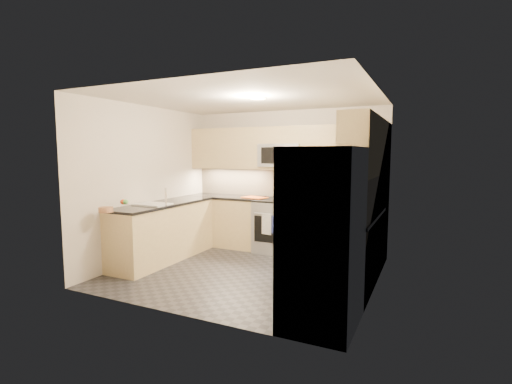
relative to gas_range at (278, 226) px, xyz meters
The scene contains 37 objects.
floor 1.35m from the gas_range, 90.00° to the right, with size 3.60×3.20×0.00m, color black.
ceiling 2.41m from the gas_range, 90.00° to the right, with size 3.60×3.20×0.02m, color beige.
wall_back 0.86m from the gas_range, 90.00° to the left, with size 3.60×0.02×2.50m, color beige.
wall_front 2.98m from the gas_range, 90.00° to the right, with size 3.60×0.02×2.50m, color beige.
wall_left 2.34m from the gas_range, 144.69° to the right, with size 0.02×3.20×2.50m, color beige.
wall_right 2.34m from the gas_range, 35.31° to the right, with size 0.02×3.20×2.50m, color beige.
base_cab_back_left 1.09m from the gas_range, behind, with size 1.42×0.60×0.90m, color tan.
base_cab_back_right 1.09m from the gas_range, ahead, with size 1.42×0.60×0.90m, color tan.
base_cab_right 1.88m from the gas_range, 36.87° to the right, with size 0.60×1.70×0.90m, color tan.
base_cab_peninsula 1.97m from the gas_range, 139.64° to the right, with size 0.60×2.00×0.90m, color tan.
countertop_back_left 1.19m from the gas_range, behind, with size 1.42×0.63×0.04m, color black.
countertop_back_right 1.19m from the gas_range, ahead, with size 1.42×0.63×0.04m, color black.
countertop_right 1.93m from the gas_range, 36.87° to the right, with size 0.63×1.70×0.04m, color black.
countertop_peninsula 2.02m from the gas_range, 139.64° to the right, with size 0.63×2.00×0.04m, color black.
upper_cab_back 1.38m from the gas_range, 90.00° to the left, with size 3.60×0.35×0.75m, color tan.
upper_cab_right 2.35m from the gas_range, 31.61° to the right, with size 0.35×1.95×0.75m, color tan.
backsplash_back 0.81m from the gas_range, 90.00° to the left, with size 3.60×0.01×0.51m, color tan.
backsplash_right 2.11m from the gas_range, 24.68° to the right, with size 0.01×2.30×0.51m, color tan.
gas_range is the anchor object (origin of this frame).
range_cooktop 0.46m from the gas_range, ahead, with size 0.76×0.65×0.03m, color black.
oven_door_glass 0.33m from the gas_range, 90.00° to the right, with size 0.62×0.02×0.45m, color black.
oven_handle 0.44m from the gas_range, 90.00° to the right, with size 0.02×0.02×0.60m, color #B2B5BA.
microwave 1.25m from the gas_range, 90.00° to the left, with size 0.76×0.40×0.40m, color #9B9EA2.
microwave_door 1.25m from the gas_range, 90.00° to the right, with size 0.60×0.01×0.28m, color black.
refrigerator 2.86m from the gas_range, 59.12° to the right, with size 0.70×0.90×1.80m, color #A7AAAF.
fridge_handle_left 2.86m from the gas_range, 67.48° to the right, with size 0.02×0.02×1.20m, color #B2B5BA.
fridge_handle_right 2.54m from the gas_range, 64.31° to the right, with size 0.02×0.02×1.20m, color #B2B5BA.
sink_basin 2.18m from the gas_range, 134.53° to the right, with size 0.52×0.38×0.16m, color white.
faucet 2.06m from the gas_range, 129.12° to the right, with size 0.03×0.03×0.28m, color silver.
utensil_bowl 1.68m from the gas_range, ahead, with size 0.32×0.32×0.18m, color #56A848.
cutting_board 0.67m from the gas_range, behind, with size 0.42×0.29×0.01m, color #C14D12.
fruit_basket 2.89m from the gas_range, 123.59° to the right, with size 0.19×0.19×0.07m, color #A6724D.
fruit_apple 2.67m from the gas_range, 125.70° to the right, with size 0.07×0.07×0.07m, color #C03A16.
fruit_pear 2.64m from the gas_range, 124.98° to the right, with size 0.07×0.07×0.07m, color #55AD4A.
dish_towel_check 0.39m from the gas_range, 100.51° to the right, with size 0.19×0.02×0.35m, color silver.
dish_towel_blue 0.39m from the gas_range, 77.76° to the right, with size 0.16×0.01×0.30m, color #313D88.
fruit_orange 2.67m from the gas_range, 125.88° to the right, with size 0.07×0.07×0.07m, color #FFA41C.
Camera 1 is at (2.40, -4.72, 1.74)m, focal length 26.00 mm.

